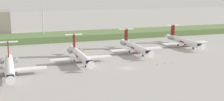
% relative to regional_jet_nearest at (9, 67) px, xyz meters
% --- Properties ---
extents(ground_plane, '(500.00, 500.00, 0.00)m').
position_rel_regional_jet_nearest_xyz_m(ground_plane, '(38.51, 25.44, -2.54)').
color(ground_plane, '#9E9B96').
extents(grass_berm, '(320.00, 20.00, 3.18)m').
position_rel_regional_jet_nearest_xyz_m(grass_berm, '(38.51, 62.54, -0.95)').
color(grass_berm, '#597542').
rests_on(grass_berm, ground).
extents(regional_jet_nearest, '(22.81, 31.00, 9.00)m').
position_rel_regional_jet_nearest_xyz_m(regional_jet_nearest, '(0.00, 0.00, 0.00)').
color(regional_jet_nearest, white).
rests_on(regional_jet_nearest, ground).
extents(regional_jet_second, '(22.81, 31.00, 9.00)m').
position_rel_regional_jet_nearest_xyz_m(regional_jet_second, '(25.18, 9.71, 0.00)').
color(regional_jet_second, white).
rests_on(regional_jet_second, ground).
extents(regional_jet_third, '(22.81, 31.00, 9.00)m').
position_rel_regional_jet_nearest_xyz_m(regional_jet_third, '(51.03, 18.38, 0.00)').
color(regional_jet_third, white).
rests_on(regional_jet_third, ground).
extents(regional_jet_fourth, '(22.81, 31.00, 9.00)m').
position_rel_regional_jet_nearest_xyz_m(regional_jet_fourth, '(78.76, 25.05, 0.00)').
color(regional_jet_fourth, white).
rests_on(regional_jet_fourth, ground).
extents(antenna_mast, '(4.40, 0.50, 24.44)m').
position_rel_regional_jet_nearest_xyz_m(antenna_mast, '(18.25, 63.78, 7.59)').
color(antenna_mast, '#B2B2B7').
rests_on(antenna_mast, ground).
extents(safety_cone_front_marker, '(0.44, 0.44, 0.55)m').
position_rel_regional_jet_nearest_xyz_m(safety_cone_front_marker, '(50.64, -3.39, -2.26)').
color(safety_cone_front_marker, orange).
rests_on(safety_cone_front_marker, ground).
extents(safety_cone_mid_marker, '(0.44, 0.44, 0.55)m').
position_rel_regional_jet_nearest_xyz_m(safety_cone_mid_marker, '(53.84, -3.16, -2.26)').
color(safety_cone_mid_marker, orange).
rests_on(safety_cone_mid_marker, ground).
extents(safety_cone_rear_marker, '(0.44, 0.44, 0.55)m').
position_rel_regional_jet_nearest_xyz_m(safety_cone_rear_marker, '(56.63, -3.18, -2.26)').
color(safety_cone_rear_marker, orange).
rests_on(safety_cone_rear_marker, ground).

